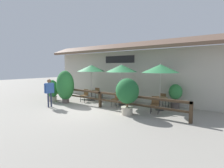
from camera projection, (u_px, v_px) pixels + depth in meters
ground_plane at (88, 111)px, 9.75m from camera, size 60.00×60.00×0.00m
building_facade at (127, 71)px, 12.82m from camera, size 14.28×1.49×4.23m
patio_railing at (100, 96)px, 10.52m from camera, size 10.40×0.14×0.95m
patio_umbrella_near at (91, 68)px, 12.60m from camera, size 2.05×2.05×2.62m
dining_table_near at (92, 92)px, 12.77m from camera, size 0.87×0.87×0.73m
chair_near_streetside at (85, 95)px, 12.26m from camera, size 0.43×0.43×0.88m
chair_near_wallside at (98, 93)px, 13.26m from camera, size 0.45×0.45×0.88m
patio_umbrella_middle at (122, 68)px, 11.16m from camera, size 2.05×2.05×2.62m
dining_table_middle at (121, 96)px, 11.33m from camera, size 0.87×0.87×0.73m
chair_middle_streetside at (116, 98)px, 10.76m from camera, size 0.44×0.44×0.88m
chair_middle_wallside at (127, 96)px, 11.87m from camera, size 0.43×0.43×0.88m
patio_umbrella_far at (160, 69)px, 9.66m from camera, size 2.05×2.05×2.62m
dining_table_far at (160, 100)px, 9.83m from camera, size 0.87×0.87×0.73m
chair_far_streetside at (155, 104)px, 9.23m from camera, size 0.51×0.51×0.88m
chair_far_wallside at (164, 99)px, 10.44m from camera, size 0.48×0.48×0.88m
potted_plant_small_flowering at (65, 86)px, 11.76m from camera, size 1.25×1.12×2.19m
potted_plant_corner_fern at (127, 93)px, 8.80m from camera, size 1.21×1.09×1.87m
potted_plant_tall_tropical at (52, 90)px, 12.41m from camera, size 0.85×0.76×1.52m
potted_plant_entrance_palm at (175, 94)px, 10.31m from camera, size 0.78×0.70×1.42m
pedestrian at (49, 89)px, 10.54m from camera, size 0.34×0.58×1.71m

